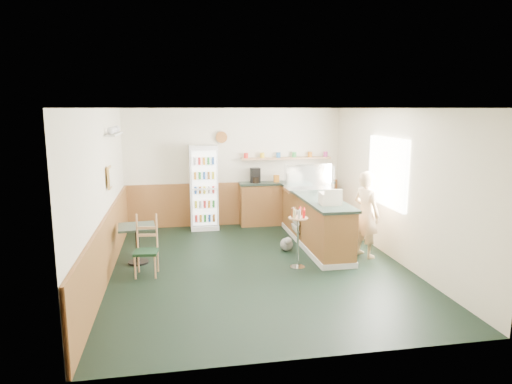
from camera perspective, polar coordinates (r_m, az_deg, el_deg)
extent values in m
plane|color=black|center=(8.00, 0.22, -9.28)|extent=(6.00, 6.00, 0.00)
cube|color=silver|center=(10.59, -2.70, 3.11)|extent=(5.00, 0.02, 2.70)
cube|color=silver|center=(7.62, -18.69, -0.32)|extent=(0.02, 6.00, 2.70)
cube|color=silver|center=(8.46, 17.20, 0.80)|extent=(0.02, 6.00, 2.70)
cube|color=silver|center=(7.53, 0.24, 10.53)|extent=(5.00, 6.00, 0.02)
cube|color=brown|center=(10.69, -2.63, -1.44)|extent=(4.98, 0.05, 1.00)
cube|color=brown|center=(7.81, -18.03, -6.45)|extent=(0.05, 5.98, 1.00)
cube|color=white|center=(8.67, 16.08, 2.42)|extent=(0.06, 1.45, 1.25)
cube|color=tan|center=(8.06, -17.84, 1.75)|extent=(0.03, 0.32, 0.38)
cube|color=silver|center=(8.48, -17.33, 6.94)|extent=(0.18, 1.20, 0.03)
cylinder|color=#9A5B26|center=(10.42, -4.33, 6.84)|extent=(0.26, 0.04, 0.26)
cube|color=brown|center=(9.17, 7.35, -3.67)|extent=(0.60, 2.95, 0.95)
cube|color=silver|center=(9.29, 7.29, -6.22)|extent=(0.64, 2.97, 0.10)
cube|color=#27362C|center=(9.06, 7.42, -0.54)|extent=(0.68, 3.01, 0.05)
cube|color=brown|center=(10.75, 3.84, -1.52)|extent=(2.20, 0.38, 0.95)
cube|color=#27362C|center=(10.66, 3.88, 1.17)|extent=(2.24, 0.42, 0.05)
cube|color=tan|center=(10.66, 3.81, 4.23)|extent=(2.10, 0.22, 0.04)
cube|color=black|center=(10.47, -0.10, 2.11)|extent=(0.22, 0.18, 0.34)
cylinder|color=#B2664C|center=(10.46, -1.26, 4.58)|extent=(0.10, 0.10, 0.12)
cylinder|color=#B2664C|center=(10.53, 0.79, 4.62)|extent=(0.10, 0.10, 0.12)
cylinder|color=#B2664C|center=(10.61, 2.81, 4.65)|extent=(0.10, 0.10, 0.12)
cylinder|color=#B2664C|center=(10.70, 4.80, 4.67)|extent=(0.10, 0.10, 0.12)
cylinder|color=#B2664C|center=(10.80, 6.76, 4.69)|extent=(0.10, 0.10, 0.12)
cylinder|color=#B2664C|center=(10.92, 8.68, 4.71)|extent=(0.10, 0.10, 0.12)
cube|color=white|center=(10.35, -6.56, 0.61)|extent=(0.62, 0.44, 1.88)
cube|color=white|center=(10.13, -6.48, 0.44)|extent=(0.52, 0.02, 1.66)
cube|color=silver|center=(10.06, -6.45, 0.38)|extent=(0.56, 0.02, 1.72)
cube|color=silver|center=(9.49, 6.59, 0.32)|extent=(0.96, 0.50, 0.07)
cube|color=silver|center=(9.45, 6.62, 1.95)|extent=(0.94, 0.48, 0.48)
cube|color=beige|center=(8.23, 9.25, -0.81)|extent=(0.38, 0.40, 0.20)
imported|color=tan|center=(8.56, 13.62, -2.72)|extent=(0.55, 0.64, 1.59)
cylinder|color=silver|center=(7.98, 5.20, -9.31)|extent=(0.26, 0.26, 0.02)
cylinder|color=silver|center=(7.84, 5.26, -6.34)|extent=(0.04, 0.04, 0.86)
cylinder|color=tan|center=(7.73, 5.31, -3.27)|extent=(0.33, 0.33, 0.02)
cylinder|color=red|center=(7.75, 6.01, -2.60)|extent=(0.05, 0.05, 0.15)
cylinder|color=red|center=(7.80, 5.52, -2.49)|extent=(0.05, 0.05, 0.15)
cylinder|color=red|center=(7.79, 4.88, -2.51)|extent=(0.05, 0.05, 0.15)
cylinder|color=red|center=(7.71, 4.57, -2.63)|extent=(0.05, 0.05, 0.15)
cylinder|color=red|center=(7.63, 4.82, -2.77)|extent=(0.05, 0.05, 0.15)
cylinder|color=red|center=(7.61, 5.46, -2.82)|extent=(0.05, 0.05, 0.15)
cylinder|color=red|center=(7.66, 5.99, -2.74)|extent=(0.05, 0.05, 0.15)
cube|color=black|center=(9.26, 5.05, -4.93)|extent=(0.05, 0.40, 0.03)
cube|color=beige|center=(9.24, 4.94, -4.52)|extent=(0.09, 0.36, 0.14)
cube|color=black|center=(9.22, 5.07, -3.95)|extent=(0.05, 0.40, 0.03)
cube|color=beige|center=(9.20, 4.95, -3.54)|extent=(0.09, 0.36, 0.14)
cube|color=black|center=(9.18, 5.08, -2.97)|extent=(0.05, 0.40, 0.03)
cube|color=beige|center=(9.16, 4.97, -2.55)|extent=(0.09, 0.36, 0.14)
cylinder|color=black|center=(8.41, -14.49, -8.48)|extent=(0.35, 0.35, 0.04)
cylinder|color=black|center=(8.32, -14.59, -6.41)|extent=(0.07, 0.07, 0.62)
cube|color=#27362C|center=(8.23, -14.69, -4.23)|extent=(0.68, 0.68, 0.04)
cube|color=black|center=(7.68, -13.57, -7.31)|extent=(0.40, 0.40, 0.04)
cylinder|color=tan|center=(7.60, -14.78, -9.15)|extent=(0.03, 0.03, 0.39)
cylinder|color=tan|center=(7.58, -12.36, -9.10)|extent=(0.03, 0.03, 0.39)
cylinder|color=tan|center=(7.90, -14.60, -8.39)|extent=(0.03, 0.03, 0.39)
cylinder|color=tan|center=(7.88, -12.28, -8.34)|extent=(0.03, 0.03, 0.39)
cube|color=tan|center=(7.76, -13.59, -4.83)|extent=(0.34, 0.07, 0.60)
sphere|color=#969691|center=(8.83, 3.83, -6.54)|extent=(0.25, 0.25, 0.25)
sphere|color=#969691|center=(8.68, 4.04, -6.14)|extent=(0.15, 0.15, 0.15)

